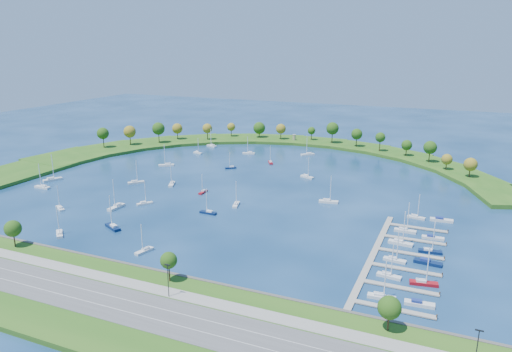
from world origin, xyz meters
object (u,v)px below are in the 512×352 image
at_px(moored_boat_5, 249,153).
at_px(docked_boat_9, 433,238).
at_px(docked_boat_5, 428,262).
at_px(docked_boat_8, 405,230).
at_px(moored_boat_2, 60,208).
at_px(docked_boat_10, 416,217).
at_px(moored_boat_11, 270,162).
at_px(docked_boat_1, 419,304).
at_px(docked_boat_2, 389,275).
at_px(moored_boat_17, 198,152).
at_px(moored_boat_15, 307,176).
at_px(moored_boat_19, 136,182).
at_px(moored_boat_0, 328,201).
at_px(moored_boat_18, 144,250).
at_px(moored_boat_14, 145,203).
at_px(moored_boat_8, 308,154).
at_px(harbor_tower, 294,137).
at_px(moored_boat_7, 212,145).
at_px(moored_boat_9, 116,206).
at_px(moored_boat_3, 231,167).
at_px(dock_system, 394,259).
at_px(docked_boat_4, 395,259).
at_px(docked_boat_3, 424,282).
at_px(moored_boat_16, 203,191).
at_px(moored_boat_4, 52,179).
at_px(moored_boat_6, 167,165).
at_px(docked_boat_6, 401,242).
at_px(moored_boat_10, 42,187).
at_px(moored_boat_20, 113,226).
at_px(docked_boat_7, 430,250).
at_px(moored_boat_1, 172,183).
at_px(moored_boat_12, 59,233).

relative_size(moored_boat_5, docked_boat_9, 1.45).
distance_m(docked_boat_5, docked_boat_8, 28.19).
distance_m(moored_boat_2, docked_boat_10, 155.23).
bearing_deg(moored_boat_11, docked_boat_1, -173.61).
bearing_deg(docked_boat_2, moored_boat_17, 144.68).
relative_size(moored_boat_15, moored_boat_19, 0.96).
relative_size(moored_boat_0, moored_boat_18, 1.22).
height_order(moored_boat_0, moored_boat_14, moored_boat_0).
bearing_deg(docked_boat_8, moored_boat_11, 137.16).
height_order(moored_boat_8, docked_boat_9, moored_boat_8).
relative_size(harbor_tower, docked_boat_1, 0.49).
bearing_deg(moored_boat_7, moored_boat_9, 121.57).
bearing_deg(harbor_tower, moored_boat_3, -96.25).
bearing_deg(docked_boat_5, docked_boat_8, 117.24).
distance_m(dock_system, moored_boat_15, 104.89).
bearing_deg(docked_boat_1, docked_boat_4, 107.29).
xyz_separation_m(moored_boat_17, docked_boat_2, (144.24, -128.70, 0.02)).
bearing_deg(moored_boat_9, docked_boat_3, 82.13).
xyz_separation_m(moored_boat_0, docked_boat_3, (47.52, -64.54, -0.02)).
relative_size(moored_boat_16, docked_boat_2, 0.86).
height_order(moored_boat_4, docked_boat_8, moored_boat_4).
xyz_separation_m(moored_boat_6, docked_boat_6, (144.30, -63.75, -0.01)).
height_order(moored_boat_7, moored_boat_10, moored_boat_10).
xyz_separation_m(docked_boat_2, docked_boat_3, (10.49, -0.68, 0.03)).
distance_m(moored_boat_8, moored_boat_11, 33.12).
relative_size(moored_boat_10, docked_boat_5, 1.37).
xyz_separation_m(moored_boat_16, docked_boat_9, (108.28, -15.91, -0.24)).
height_order(moored_boat_11, moored_boat_20, moored_boat_20).
xyz_separation_m(moored_boat_15, docked_boat_2, (58.98, -100.66, -0.02)).
xyz_separation_m(moored_boat_17, docked_boat_5, (154.68, -113.81, -0.18)).
bearing_deg(moored_boat_11, harbor_tower, -23.40).
xyz_separation_m(docked_boat_5, docked_boat_7, (0.06, 9.74, 0.21)).
bearing_deg(moored_boat_11, moored_boat_9, 133.12).
bearing_deg(moored_boat_6, moored_boat_10, 29.76).
bearing_deg(docked_boat_2, docked_boat_8, 96.44).
height_order(moored_boat_3, moored_boat_9, moored_boat_9).
bearing_deg(moored_boat_4, moored_boat_0, -53.91).
height_order(moored_boat_6, moored_boat_11, moored_boat_6).
height_order(moored_boat_0, docked_boat_9, moored_boat_0).
height_order(moored_boat_5, moored_boat_18, moored_boat_5).
relative_size(moored_boat_1, docked_boat_4, 1.09).
xyz_separation_m(moored_boat_11, docked_boat_7, (100.26, -98.64, 0.02)).
bearing_deg(harbor_tower, moored_boat_6, -116.08).
xyz_separation_m(moored_boat_3, docked_boat_1, (116.93, -115.91, -0.22)).
bearing_deg(moored_boat_10, moored_boat_8, -129.69).
bearing_deg(docked_boat_5, moored_boat_12, -161.67).
relative_size(moored_boat_8, docked_boat_4, 1.20).
relative_size(moored_boat_10, docked_boat_10, 1.19).
relative_size(docked_boat_1, docked_boat_6, 0.65).
xyz_separation_m(moored_boat_10, docked_boat_3, (187.22, -28.80, -0.01)).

